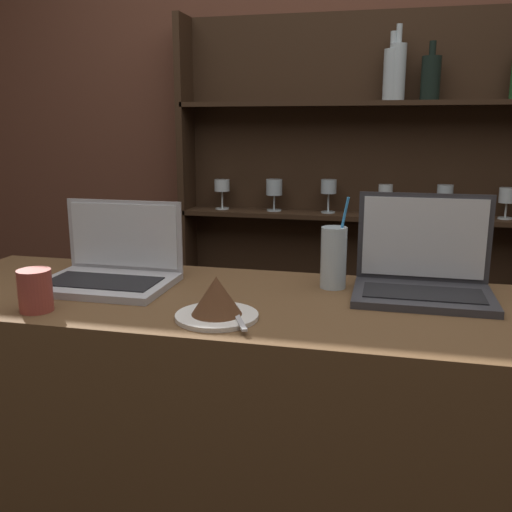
% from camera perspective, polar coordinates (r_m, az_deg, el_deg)
% --- Properties ---
extents(bar_counter, '(1.84, 0.55, 1.01)m').
position_cam_1_polar(bar_counter, '(1.58, 1.98, -22.26)').
color(bar_counter, brown).
rests_on(bar_counter, ground_plane).
extents(back_wall, '(7.00, 0.06, 2.70)m').
position_cam_1_polar(back_wall, '(2.60, 7.97, 11.38)').
color(back_wall, brown).
rests_on(back_wall, ground_plane).
extents(back_shelf, '(1.56, 0.18, 1.88)m').
position_cam_1_polar(back_shelf, '(2.55, 10.21, 3.13)').
color(back_shelf, '#332114').
rests_on(back_shelf, ground_plane).
extents(laptop_near, '(0.33, 0.25, 0.21)m').
position_cam_1_polar(laptop_near, '(1.54, -14.26, -1.15)').
color(laptop_near, '#ADADB2').
rests_on(laptop_near, bar_counter).
extents(laptop_far, '(0.33, 0.22, 0.24)m').
position_cam_1_polar(laptop_far, '(1.44, 16.35, -1.68)').
color(laptop_far, '#333338').
rests_on(laptop_far, bar_counter).
extents(cake_plate, '(0.18, 0.18, 0.09)m').
position_cam_1_polar(cake_plate, '(1.23, -3.95, -4.47)').
color(cake_plate, silver).
rests_on(cake_plate, bar_counter).
extents(water_glass, '(0.07, 0.07, 0.23)m').
position_cam_1_polar(water_glass, '(1.46, 7.77, -0.14)').
color(water_glass, silver).
rests_on(water_glass, bar_counter).
extents(coffee_cup, '(0.07, 0.07, 0.09)m').
position_cam_1_polar(coffee_cup, '(1.36, -21.21, -3.23)').
color(coffee_cup, '#993D33').
rests_on(coffee_cup, bar_counter).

